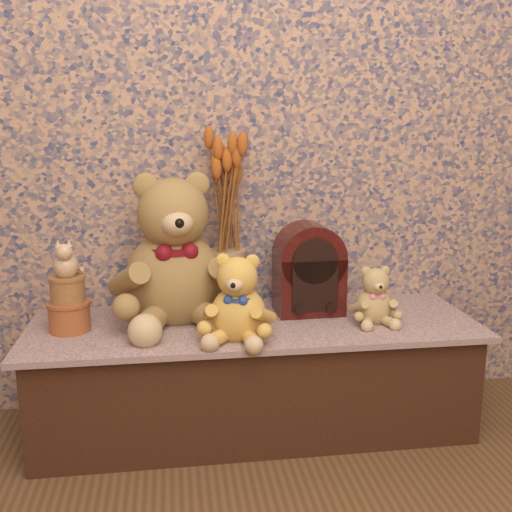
# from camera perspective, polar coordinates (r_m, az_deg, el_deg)

# --- Properties ---
(display_shelf) EXTENTS (1.50, 0.52, 0.38)m
(display_shelf) POSITION_cam_1_polar(r_m,az_deg,el_deg) (2.11, -0.20, -11.21)
(display_shelf) COLOR #3A4977
(display_shelf) RESTS_ON ground
(teddy_large) EXTENTS (0.49, 0.56, 0.54)m
(teddy_large) POSITION_cam_1_polar(r_m,az_deg,el_deg) (2.03, -7.90, 1.34)
(teddy_large) COLOR olive
(teddy_large) RESTS_ON display_shelf
(teddy_medium) EXTENTS (0.30, 0.33, 0.29)m
(teddy_medium) POSITION_cam_1_polar(r_m,az_deg,el_deg) (1.86, -1.71, -3.54)
(teddy_medium) COLOR gold
(teddy_medium) RESTS_ON display_shelf
(teddy_small) EXTENTS (0.17, 0.20, 0.21)m
(teddy_small) POSITION_cam_1_polar(r_m,az_deg,el_deg) (2.05, 11.18, -3.38)
(teddy_small) COLOR tan
(teddy_small) RESTS_ON display_shelf
(cathedral_radio) EXTENTS (0.24, 0.17, 0.32)m
(cathedral_radio) POSITION_cam_1_polar(r_m,az_deg,el_deg) (2.11, 5.04, -1.15)
(cathedral_radio) COLOR #350B09
(cathedral_radio) RESTS_ON display_shelf
(ceramic_vase) EXTENTS (0.16, 0.16, 0.22)m
(ceramic_vase) POSITION_cam_1_polar(r_m,az_deg,el_deg) (2.14, -2.70, -2.32)
(ceramic_vase) COLOR tan
(ceramic_vase) RESTS_ON display_shelf
(dried_stalks) EXTENTS (0.26, 0.26, 0.40)m
(dried_stalks) POSITION_cam_1_polar(r_m,az_deg,el_deg) (2.08, -2.78, 5.98)
(dried_stalks) COLOR #B4551C
(dried_stalks) RESTS_ON ceramic_vase
(biscuit_tin_lower) EXTENTS (0.17, 0.17, 0.10)m
(biscuit_tin_lower) POSITION_cam_1_polar(r_m,az_deg,el_deg) (2.03, -17.31, -5.52)
(biscuit_tin_lower) COLOR #BE8037
(biscuit_tin_lower) RESTS_ON display_shelf
(biscuit_tin_upper) EXTENTS (0.11, 0.11, 0.09)m
(biscuit_tin_upper) POSITION_cam_1_polar(r_m,az_deg,el_deg) (2.01, -17.48, -3.07)
(biscuit_tin_upper) COLOR tan
(biscuit_tin_upper) RESTS_ON biscuit_tin_lower
(cat_figurine) EXTENTS (0.10, 0.11, 0.13)m
(cat_figurine) POSITION_cam_1_polar(r_m,az_deg,el_deg) (1.98, -17.68, -0.12)
(cat_figurine) COLOR silver
(cat_figurine) RESTS_ON biscuit_tin_upper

